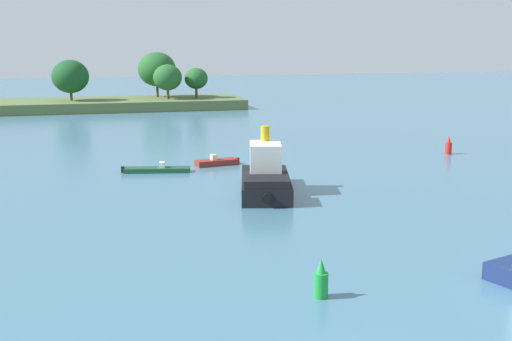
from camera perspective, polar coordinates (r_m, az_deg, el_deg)
The scene contains 6 objects.
treeline_island at distance 118.78m, azimuth -14.31°, elevation 6.24°, with size 60.20×14.21×9.65m.
fishing_skiff at distance 61.58m, azimuth -8.42°, elevation 0.08°, with size 6.25×2.52×0.92m.
small_motorboat at distance 64.42m, azimuth -3.35°, elevation 0.73°, with size 4.43×2.10×1.05m.
tugboat at distance 52.33m, azimuth 0.82°, elevation -0.55°, with size 5.88×10.39×5.12m.
channel_buoy_red at distance 73.25m, azimuth 16.05°, elevation 1.98°, with size 0.70×0.70×1.90m.
channel_buoy_green at distance 31.81m, azimuth 5.53°, elevation -9.33°, with size 0.70×0.70×1.90m.
Camera 1 is at (-9.50, -19.88, 11.90)m, focal length 47.04 mm.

